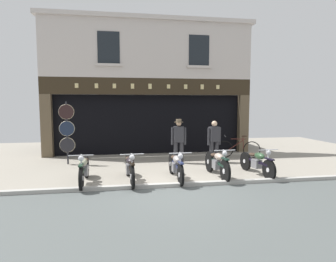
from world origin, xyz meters
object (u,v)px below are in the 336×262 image
(motorcycle_left, at_px, (84,169))
(shopkeeper_center, at_px, (214,140))
(salesman_left, at_px, (179,139))
(leaning_bicycle, at_px, (238,149))
(tyre_sign_pole, at_px, (67,129))
(motorcycle_center_right, at_px, (217,163))
(motorcycle_right, at_px, (257,162))
(advert_board_far, at_px, (211,111))
(motorcycle_center_left, at_px, (130,167))
(motorcycle_center, at_px, (176,165))
(advert_board_near, at_px, (187,111))

(motorcycle_left, height_order, shopkeeper_center, shopkeeper_center)
(motorcycle_left, bearing_deg, salesman_left, -144.32)
(leaning_bicycle, bearing_deg, tyre_sign_pole, 107.64)
(motorcycle_center_right, relative_size, leaning_bicycle, 1.16)
(motorcycle_right, distance_m, advert_board_far, 4.73)
(motorcycle_center_right, relative_size, shopkeeper_center, 1.28)
(motorcycle_center_right, distance_m, leaning_bicycle, 3.46)
(motorcycle_center_left, relative_size, salesman_left, 1.28)
(motorcycle_center, relative_size, motorcycle_center_right, 1.02)
(motorcycle_center, xyz_separation_m, salesman_left, (0.55, 2.31, 0.49))
(shopkeeper_center, bearing_deg, motorcycle_center, 38.04)
(motorcycle_center, height_order, motorcycle_center_right, motorcycle_center_right)
(motorcycle_right, xyz_separation_m, shopkeeper_center, (-0.69, 2.10, 0.45))
(shopkeeper_center, distance_m, advert_board_near, 2.65)
(motorcycle_center_left, height_order, advert_board_near, advert_board_near)
(salesman_left, xyz_separation_m, tyre_sign_pole, (-4.05, 0.43, 0.39))
(tyre_sign_pole, bearing_deg, motorcycle_center, -38.04)
(motorcycle_center_left, xyz_separation_m, advert_board_near, (2.75, 4.65, 1.48))
(motorcycle_left, distance_m, shopkeeper_center, 5.03)
(motorcycle_center_right, distance_m, advert_board_near, 4.76)
(motorcycle_center, bearing_deg, leaning_bicycle, -136.85)
(shopkeeper_center, bearing_deg, motorcycle_left, 15.05)
(motorcycle_center_right, bearing_deg, advert_board_near, -92.99)
(motorcycle_left, relative_size, advert_board_near, 2.10)
(advert_board_near, relative_size, leaning_bicycle, 0.55)
(salesman_left, xyz_separation_m, advert_board_near, (0.86, 2.30, 1.00))
(motorcycle_center_right, distance_m, shopkeeper_center, 2.26)
(motorcycle_center_left, bearing_deg, motorcycle_center, 178.00)
(motorcycle_left, bearing_deg, leaning_bicycle, -153.62)
(salesman_left, relative_size, leaning_bicycle, 0.95)
(motorcycle_center_left, bearing_deg, leaning_bicycle, -149.99)
(motorcycle_center_left, distance_m, leaning_bicycle, 5.43)
(salesman_left, height_order, leaning_bicycle, salesman_left)
(motorcycle_center_left, bearing_deg, motorcycle_right, 178.72)
(motorcycle_center, distance_m, advert_board_near, 5.05)
(motorcycle_right, bearing_deg, tyre_sign_pole, -28.45)
(leaning_bicycle, bearing_deg, motorcycle_left, 132.97)
(advert_board_far, bearing_deg, advert_board_near, 180.00)
(advert_board_far, bearing_deg, leaning_bicycle, -68.01)
(advert_board_near, distance_m, leaning_bicycle, 2.87)
(shopkeeper_center, distance_m, tyre_sign_pole, 5.44)
(motorcycle_right, xyz_separation_m, advert_board_near, (-1.17, 4.50, 1.49))
(motorcycle_center_right, relative_size, advert_board_near, 2.13)
(motorcycle_center, relative_size, advert_board_near, 2.19)
(motorcycle_center_left, xyz_separation_m, motorcycle_center, (1.33, 0.03, -0.01))
(shopkeeper_center, bearing_deg, tyre_sign_pole, -16.94)
(motorcycle_right, relative_size, advert_board_near, 2.05)
(motorcycle_center, xyz_separation_m, advert_board_near, (1.42, 4.61, 1.48))
(shopkeeper_center, relative_size, tyre_sign_pole, 0.69)
(advert_board_near, bearing_deg, shopkeeper_center, -78.64)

